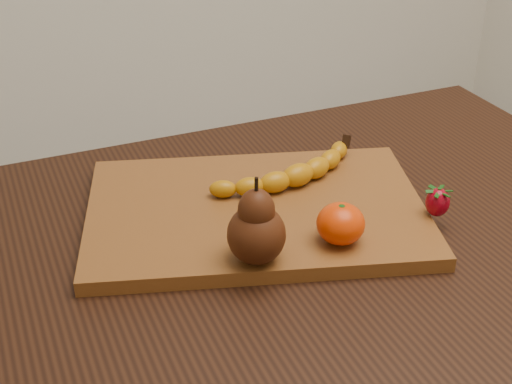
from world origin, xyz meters
name	(u,v)px	position (x,y,z in m)	size (l,w,h in m)	color
table	(307,290)	(0.00, 0.00, 0.66)	(1.00, 0.70, 0.76)	black
cutting_board	(256,211)	(-0.05, 0.06, 0.77)	(0.45, 0.30, 0.02)	brown
banana	(298,175)	(0.02, 0.09, 0.80)	(0.21, 0.05, 0.03)	#C57F09
pear	(256,220)	(-0.10, -0.06, 0.83)	(0.07, 0.07, 0.11)	#471E0B
mandarin	(341,224)	(0.01, -0.06, 0.81)	(0.06, 0.06, 0.05)	#ED3902
strawberry	(438,201)	(0.16, -0.06, 0.80)	(0.03, 0.03, 0.04)	maroon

